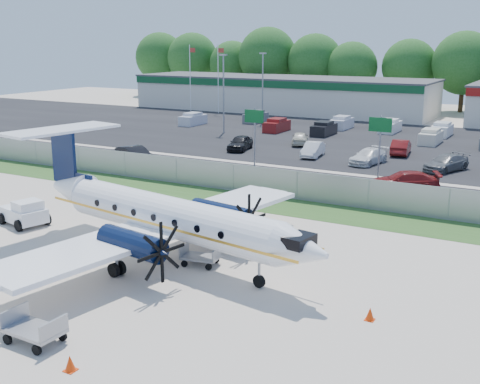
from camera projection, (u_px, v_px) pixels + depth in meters
The scene contains 29 objects.
ground at pixel (180, 264), 29.36m from camera, with size 170.00×170.00×0.00m, color beige.
grass_verge at pixel (284, 206), 39.53m from camera, with size 170.00×4.00×0.02m, color #2D561E.
access_road at pixel (323, 185), 45.46m from camera, with size 170.00×8.00×0.02m, color black.
parking_lot at pixel (397, 144), 63.25m from camera, with size 170.00×32.00×0.02m, color black.
perimeter_fence at pixel (297, 185), 40.98m from camera, with size 120.00×0.06×1.99m.
building_west at pixel (281, 94), 92.55m from camera, with size 46.40×12.40×5.24m.
sign_left at pixel (254, 124), 51.66m from camera, with size 1.80×0.26×5.00m.
sign_mid at pixel (380, 134), 46.47m from camera, with size 1.80×0.26×5.00m.
flagpole_west at pixel (190, 74), 91.52m from camera, with size 1.06×0.12×10.00m.
flagpole_east at pixel (219, 75), 89.16m from camera, with size 1.06×0.12×10.00m.
light_pole_nw at pixel (224, 88), 69.71m from camera, with size 0.90×0.35×9.09m.
light_pole_sw at pixel (263, 83), 78.18m from camera, with size 0.90×0.35×9.09m.
tree_line at pixel (456, 112), 92.06m from camera, with size 112.00×6.00×14.00m, color #1D5218, non-canonical shape.
aircraft at pixel (164, 215), 29.55m from camera, with size 19.05×18.70×5.82m.
pushback_tug at pixel (25, 213), 35.41m from camera, with size 3.17×2.61×1.53m.
baggage_cart_near at pixel (34, 329), 21.59m from camera, with size 2.18×1.35×1.13m.
baggage_cart_far at pixel (200, 256), 29.10m from camera, with size 1.96×1.38×0.95m.
cone_nose at pixel (370, 314), 23.40m from camera, with size 0.37×0.37×0.53m.
cone_port_wing at pixel (70, 363), 19.79m from camera, with size 0.39×0.39×0.55m.
cone_starboard_wing at pixel (246, 191), 42.63m from camera, with size 0.38×0.38×0.55m.
road_car_west at pixel (135, 166), 52.26m from camera, with size 1.80×5.16×1.70m, color black.
road_car_mid at pixel (403, 191), 43.55m from camera, with size 2.03×5.00×1.45m, color maroon.
parked_car_a at pixel (240, 150), 59.81m from camera, with size 1.73×4.29×1.46m, color black.
parked_car_b at pixel (313, 157), 56.44m from camera, with size 1.45×4.16×1.37m, color silver.
parked_car_c at pixel (368, 164), 53.13m from camera, with size 1.89×4.65×1.35m, color silver.
parked_car_d at pixel (445, 171), 50.26m from camera, with size 1.92×4.73×1.37m, color #595B5E.
parked_car_f at pixel (300, 145), 62.84m from camera, with size 1.63×4.04×1.38m, color beige.
parked_car_g at pixel (400, 155), 57.52m from camera, with size 1.54×4.43×1.46m, color maroon.
far_parking_rows at pixel (409, 138), 67.49m from camera, with size 56.00×10.00×1.60m, color gray, non-canonical shape.
Camera 1 is at (15.98, -22.71, 10.59)m, focal length 45.00 mm.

